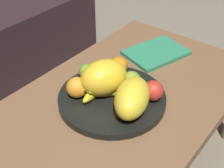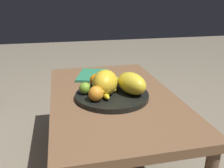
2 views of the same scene
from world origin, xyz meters
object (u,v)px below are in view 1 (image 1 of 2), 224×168
coffee_table (122,106)px  melon_large_front (104,77)px  fruit_bowl (112,98)px  banana_bunch (100,88)px  apple_front (131,80)px  orange_left (119,66)px  apple_right (87,72)px  orange_front (77,87)px  magazine (156,53)px  melon_smaller_beside (132,98)px  apple_left (153,91)px

coffee_table → melon_large_front: bearing=133.6°
fruit_bowl → banana_bunch: bearing=115.3°
melon_large_front → apple_front: size_ratio=2.50×
orange_left → apple_front: orange_left is taller
apple_front → orange_left: bearing=64.0°
fruit_bowl → apple_right: size_ratio=6.21×
orange_front → apple_right: size_ratio=1.20×
magazine → apple_front: bearing=-148.7°
melon_smaller_beside → banana_bunch: size_ratio=1.04×
apple_left → magazine: apple_left is taller
orange_left → melon_smaller_beside: bearing=-131.5°
banana_bunch → apple_right: bearing=66.8°
fruit_bowl → apple_front: (0.08, -0.03, 0.05)m
melon_smaller_beside → orange_front: size_ratio=2.54×
orange_left → apple_front: size_ratio=1.03×
melon_smaller_beside → orange_left: 0.21m
orange_left → apple_front: bearing=-116.0°
melon_large_front → apple_left: bearing=-65.1°
orange_left → coffee_table: bearing=-134.7°
orange_left → apple_left: size_ratio=0.98×
apple_left → banana_bunch: size_ratio=0.40×
melon_smaller_beside → apple_front: size_ratio=2.74×
apple_left → banana_bunch: apple_left is taller
melon_smaller_beside → orange_left: size_ratio=2.66×
apple_right → apple_front: bearing=-71.5°
orange_front → fruit_bowl: bearing=-51.7°
orange_left → banana_bunch: orange_left is taller
orange_left → magazine: orange_left is taller
melon_large_front → apple_left: melon_large_front is taller
orange_front → banana_bunch: orange_front is taller
banana_bunch → orange_left: bearing=9.9°
melon_smaller_beside → banana_bunch: (0.00, 0.14, -0.03)m
apple_left → magazine: 0.34m
apple_left → banana_bunch: 0.18m
fruit_bowl → orange_left: size_ratio=5.44×
orange_front → apple_right: (0.10, 0.04, -0.01)m
fruit_bowl → orange_front: 0.13m
fruit_bowl → apple_right: bearing=80.5°
apple_right → magazine: 0.35m
orange_front → orange_left: 0.20m
melon_smaller_beside → apple_right: bearing=79.3°
magazine → melon_large_front: bearing=-161.3°
magazine → melon_smaller_beside: bearing=-142.5°
orange_front → apple_front: orange_front is taller
apple_left → melon_large_front: bearing=114.9°
fruit_bowl → melon_large_front: melon_large_front is taller
orange_front → banana_bunch: (0.06, -0.05, -0.01)m
apple_front → banana_bunch: apple_front is taller
melon_large_front → magazine: 0.37m
melon_large_front → melon_smaller_beside: melon_large_front is taller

